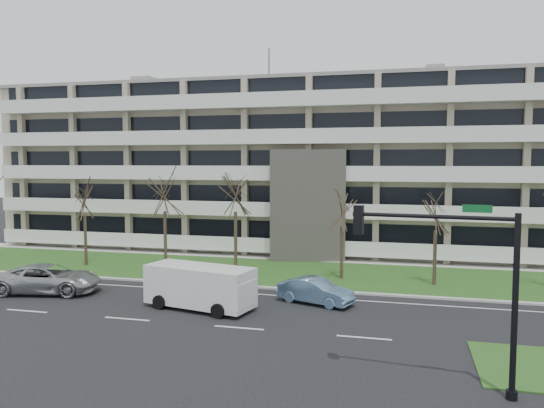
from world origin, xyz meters
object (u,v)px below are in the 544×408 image
(white_van, at_px, (201,283))
(traffic_signal, at_px, (457,271))
(blue_sedan, at_px, (315,291))
(silver_pickup, at_px, (49,279))

(white_van, distance_m, traffic_signal, 14.95)
(blue_sedan, height_order, traffic_signal, traffic_signal)
(silver_pickup, bearing_deg, white_van, -106.07)
(traffic_signal, bearing_deg, silver_pickup, 165.32)
(blue_sedan, distance_m, traffic_signal, 12.70)
(white_van, relative_size, traffic_signal, 0.97)
(blue_sedan, bearing_deg, silver_pickup, 114.67)
(silver_pickup, bearing_deg, traffic_signal, -121.27)
(silver_pickup, distance_m, traffic_signal, 24.74)
(blue_sedan, xyz_separation_m, white_van, (-5.90, -2.57, 0.68))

